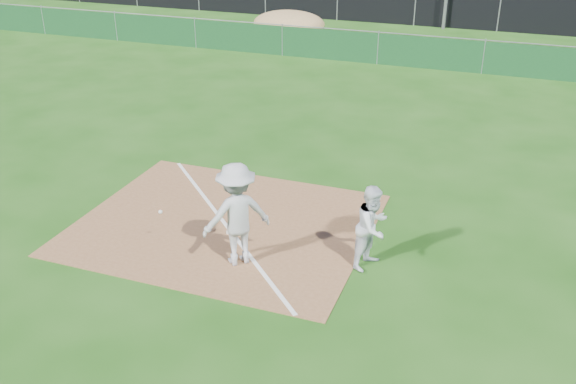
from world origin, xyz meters
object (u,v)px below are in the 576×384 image
object	(u,v)px
car_right	(538,3)
play_at_first	(237,214)
runner	(373,227)
first_base	(237,230)

from	to	relation	value
car_right	play_at_first	bearing A→B (deg)	-165.45
car_right	runner	bearing A→B (deg)	-160.83
first_base	runner	xyz separation A→B (m)	(2.88, -0.26, 0.76)
first_base	runner	world-z (taller)	runner
play_at_first	car_right	distance (m)	28.52
first_base	car_right	xyz separation A→B (m)	(5.32, 27.07, 0.61)
first_base	car_right	world-z (taller)	car_right
first_base	runner	distance (m)	2.99
runner	first_base	bearing A→B (deg)	104.58
play_at_first	car_right	size ratio (longest dim) A/B	0.53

